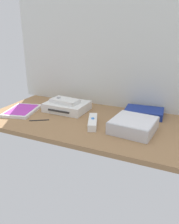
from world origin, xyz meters
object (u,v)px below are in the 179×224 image
at_px(game_case, 22,111).
at_px(remote_wand, 93,122).
at_px(remote_classic_pad, 65,101).
at_px(stylus_pen, 39,120).
at_px(game_console, 67,106).
at_px(mini_computer, 133,125).
at_px(network_router, 144,112).

relative_size(game_case, remote_wand, 1.43).
relative_size(remote_classic_pad, stylus_pen, 1.69).
xyz_separation_m(game_console, game_case, (-0.20, -0.12, -0.01)).
height_order(game_console, game_case, game_console).
bearing_deg(mini_computer, remote_classic_pad, 165.69).
distance_m(network_router, remote_classic_pad, 0.40).
height_order(mini_computer, remote_wand, mini_computer).
xyz_separation_m(remote_classic_pad, stylus_pen, (-0.04, -0.16, -0.05)).
bearing_deg(game_console, game_case, -148.74).
bearing_deg(remote_classic_pad, mini_computer, -7.97).
relative_size(game_case, stylus_pen, 2.40).
height_order(mini_computer, network_router, mini_computer).
bearing_deg(mini_computer, game_case, -179.21).
height_order(remote_wand, stylus_pen, remote_wand).
relative_size(game_console, mini_computer, 1.15).
bearing_deg(remote_wand, network_router, 28.21).
xyz_separation_m(mini_computer, remote_classic_pad, (-0.38, 0.10, 0.03)).
relative_size(network_router, stylus_pen, 2.09).
distance_m(game_case, remote_wand, 0.40).
relative_size(network_router, remote_classic_pad, 1.24).
distance_m(mini_computer, remote_classic_pad, 0.39).
xyz_separation_m(mini_computer, game_case, (-0.57, -0.01, -0.02)).
height_order(game_console, mini_computer, mini_computer).
xyz_separation_m(game_case, network_router, (0.58, 0.21, 0.01)).
height_order(mini_computer, game_case, mini_computer).
bearing_deg(mini_computer, game_console, 163.85).
xyz_separation_m(network_router, remote_classic_pad, (-0.39, -0.10, 0.04)).
relative_size(remote_wand, remote_classic_pad, 0.99).
xyz_separation_m(mini_computer, remote_wand, (-0.18, -0.01, -0.01)).
bearing_deg(game_case, stylus_pen, -34.76).
bearing_deg(mini_computer, network_router, 88.46).
distance_m(game_console, network_router, 0.39).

